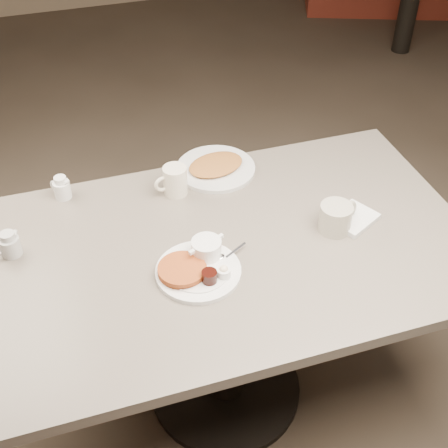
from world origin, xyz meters
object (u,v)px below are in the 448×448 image
object	(u,v)px
creamer_right	(62,188)
creamer_left	(9,245)
diner_table	(226,285)
main_plate	(198,266)
hash_plate	(216,167)
coffee_mug_near	(336,217)
coffee_mug_far	(174,181)

from	to	relation	value
creamer_right	creamer_left	bearing A→B (deg)	-127.31
diner_table	main_plate	size ratio (longest dim) A/B	4.62
diner_table	creamer_right	xyz separation A→B (m)	(-0.44, 0.39, 0.21)
diner_table	hash_plate	size ratio (longest dim) A/B	4.44
diner_table	creamer_left	size ratio (longest dim) A/B	17.08
diner_table	coffee_mug_near	bearing A→B (deg)	-4.47
coffee_mug_far	creamer_left	distance (m)	0.55
creamer_right	hash_plate	world-z (taller)	creamer_right
hash_plate	main_plate	bearing A→B (deg)	-112.97
coffee_mug_near	diner_table	bearing A→B (deg)	175.53
main_plate	creamer_left	world-z (taller)	creamer_left
main_plate	creamer_right	distance (m)	0.57
diner_table	creamer_left	xyz separation A→B (m)	(-0.61, 0.16, 0.21)
diner_table	coffee_mug_far	size ratio (longest dim) A/B	12.79
coffee_mug_near	creamer_right	bearing A→B (deg)	152.07
main_plate	coffee_mug_near	distance (m)	0.46
main_plate	coffee_mug_far	distance (m)	0.38
diner_table	main_plate	distance (m)	0.23
coffee_mug_near	creamer_right	size ratio (longest dim) A/B	1.90
creamer_right	hash_plate	size ratio (longest dim) A/B	0.24
coffee_mug_near	creamer_left	bearing A→B (deg)	169.03
creamer_right	diner_table	bearing A→B (deg)	-41.53
main_plate	hash_plate	world-z (taller)	main_plate
main_plate	creamer_right	size ratio (longest dim) A/B	4.06
diner_table	coffee_mug_far	distance (m)	0.38
hash_plate	coffee_mug_near	bearing A→B (deg)	-57.18
coffee_mug_far	creamer_left	xyz separation A→B (m)	(-0.53, -0.14, -0.01)
creamer_right	hash_plate	bearing A→B (deg)	-1.15
diner_table	coffee_mug_far	world-z (taller)	coffee_mug_far
hash_plate	creamer_right	bearing A→B (deg)	178.85
diner_table	hash_plate	bearing A→B (deg)	77.48
coffee_mug_far	hash_plate	xyz separation A→B (m)	(0.17, 0.08, -0.04)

